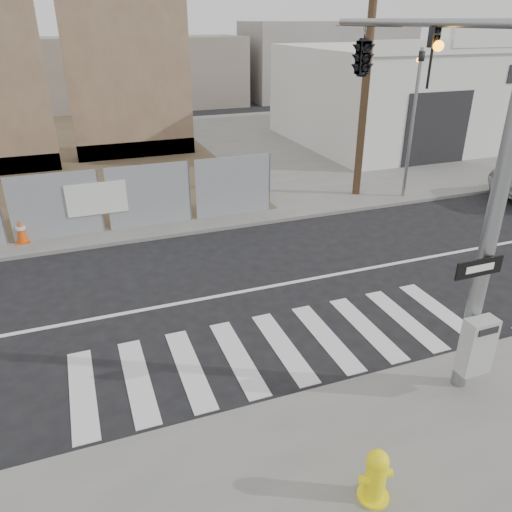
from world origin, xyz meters
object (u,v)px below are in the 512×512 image
object	(u,v)px
fire_hydrant	(376,475)
traffic_cone_c	(21,232)
signal_pole	(400,100)
traffic_cone_d	(78,217)
auto_shop	(409,94)

from	to	relation	value
fire_hydrant	traffic_cone_c	world-z (taller)	fire_hydrant
signal_pole	traffic_cone_d	distance (m)	10.61
auto_shop	traffic_cone_d	xyz separation A→B (m)	(-17.62, -7.47, -2.03)
signal_pole	traffic_cone_c	xyz separation A→B (m)	(-7.77, 7.01, -4.32)
traffic_cone_c	traffic_cone_d	size ratio (longest dim) A/B	0.88
auto_shop	traffic_cone_c	xyz separation A→B (m)	(-19.27, -8.00, -2.07)
auto_shop	traffic_cone_d	world-z (taller)	auto_shop
signal_pole	traffic_cone_c	size ratio (longest dim) A/B	9.90
signal_pole	fire_hydrant	distance (m)	6.65
auto_shop	traffic_cone_c	size ratio (longest dim) A/B	16.98
auto_shop	traffic_cone_d	distance (m)	19.25
signal_pole	fire_hydrant	bearing A→B (deg)	-123.05
fire_hydrant	traffic_cone_c	size ratio (longest dim) A/B	1.20
auto_shop	fire_hydrant	world-z (taller)	auto_shop
auto_shop	traffic_cone_d	bearing A→B (deg)	-157.03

